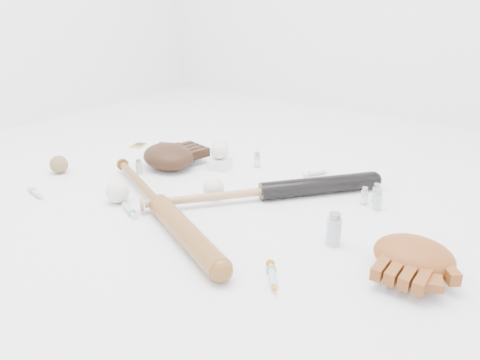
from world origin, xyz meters
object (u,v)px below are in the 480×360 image
Objects in this scene: bat_wood at (160,205)px; pedestal at (220,164)px; bat_dark at (263,191)px; glove_dark at (168,156)px.

bat_wood is 11.83× the size of pedestal.
bat_wood is (-0.22, -0.30, 0.00)m from bat_dark.
bat_wood is at bearing -77.93° from pedestal.
pedestal is (0.18, 0.11, -0.03)m from glove_dark.
glove_dark is 0.22m from pedestal.
bat_wood is 0.47m from pedestal.
bat_dark is at bearing -26.52° from pedestal.
bat_wood reaches higher than pedestal.
glove_dark is (-0.50, 0.04, 0.02)m from bat_dark.
bat_wood reaches higher than bat_dark.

